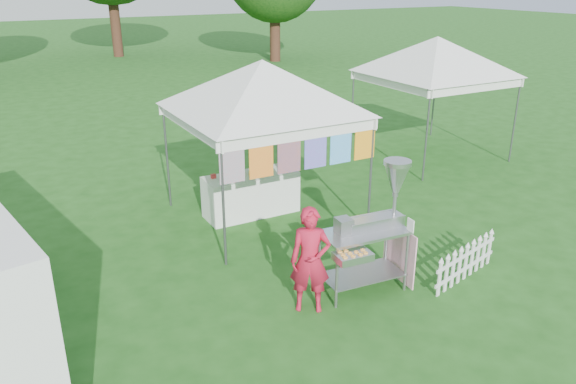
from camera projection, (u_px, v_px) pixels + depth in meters
ground at (375, 302)px, 8.05m from camera, size 120.00×120.00×0.00m
canopy_main at (262, 60)px, 9.81m from camera, size 4.24×4.24×3.45m
canopy_right at (438, 37)px, 13.53m from camera, size 4.24×4.24×3.45m
donut_cart at (378, 218)px, 8.03m from camera, size 1.46×0.91×1.94m
vendor at (310, 260)px, 7.62m from camera, size 0.66×0.60×1.52m
picket_fence at (466, 262)px, 8.56m from camera, size 1.58×0.42×0.56m
display_table at (251, 194)px, 10.88m from camera, size 1.80×0.70×0.82m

